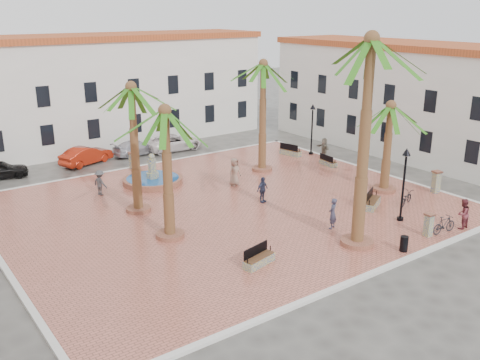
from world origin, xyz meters
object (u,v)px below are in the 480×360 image
Objects in this scene: bench_e at (328,162)px; bicycle_b at (444,225)px; bicycle_a at (406,198)px; palm_sw at (165,126)px; car_red at (86,155)px; palm_ne at (263,76)px; cyclist_a at (333,213)px; palm_e at (390,118)px; pedestrian_fountain_a at (235,172)px; bollard_n at (132,160)px; pedestrian_north at (100,183)px; bollard_se at (429,224)px; cyclist_b at (463,214)px; lamppost_e at (312,120)px; litter_bin at (404,244)px; car_white at (174,142)px; palm_nw at (132,101)px; bench_ne at (290,152)px; palm_s at (370,61)px; bench_se at (372,203)px; lamppost_s at (405,172)px; pedestrian_east at (324,148)px; car_silver at (137,148)px; fountain at (153,179)px; bench_s at (259,260)px; pedestrian_fountain_b at (262,190)px.

bench_e is 13.51m from bicycle_b.
bicycle_b is at bearing 135.51° from bicycle_a.
palm_sw is 1.65× the size of car_red.
cyclist_a is (-3.61, -10.85, -6.09)m from palm_ne.
palm_e reaches higher than pedestrian_fountain_a.
pedestrian_north is (-4.12, -4.05, 0.13)m from bollard_n.
cyclist_b reaches higher than bollard_se.
cyclist_a is 21.45m from car_red.
lamppost_e is 10.34m from pedestrian_fountain_a.
litter_bin is 0.16× the size of car_white.
bicycle_b is (11.81, -12.59, -6.04)m from palm_nw.
pedestrian_fountain_a is at bearing 101.21° from bench_ne.
palm_s is (6.98, -10.85, 2.64)m from palm_nw.
palm_ne is at bearing 66.05° from bench_se.
pedestrian_east is at bearing 64.64° from lamppost_s.
palm_ne is 8.52m from bench_e.
pedestrian_north is (-0.74, 4.00, -5.71)m from palm_nw.
palm_sw is 4.28× the size of bicycle_a.
palm_e is 7.66× the size of litter_bin.
bench_e is at bearing 1.01° from palm_nw.
car_silver is at bearing -74.70° from cyclist_b.
palm_ne is at bearing -119.36° from pedestrian_north.
car_red is 1.02× the size of car_silver.
fountain is 2.10× the size of bench_ne.
palm_ne reaches higher than palm_nw.
bench_s is 6.08m from cyclist_a.
cyclist_b reaches higher than bench_ne.
palm_s is at bearing -107.34° from palm_ne.
bicycle_b is (10.30, -2.84, 0.23)m from bench_s.
pedestrian_east is at bearing -139.52° from car_silver.
palm_ne is 11.49m from bollard_n.
fountain reaches higher than pedestrian_fountain_b.
pedestrian_north is (-0.44, 8.44, -5.10)m from palm_sw.
palm_e is 3.18× the size of pedestrian_fountain_a.
lamppost_s is at bearing -130.05° from palm_e.
pedestrian_fountain_b is 10.45m from pedestrian_north.
fountain is at bearing 77.69° from bench_e.
bench_s is (1.82, -5.30, -5.66)m from palm_sw.
pedestrian_north reaches higher than car_silver.
lamppost_s reaches higher than bicycle_a.
palm_e is at bearing -22.47° from palm_nw.
palm_nw reaches higher than pedestrian_fountain_b.
palm_e is at bearing -48.31° from pedestrian_fountain_a.
cyclist_a is 5.91m from bicycle_b.
bench_e is 0.99× the size of pedestrian_north.
pedestrian_north reaches higher than car_red.
palm_ne reaches higher than bench_se.
bench_ne is 11.40m from pedestrian_fountain_b.
palm_s reaches higher than litter_bin.
bicycle_b is (0.38, -2.54, -2.38)m from lamppost_s.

